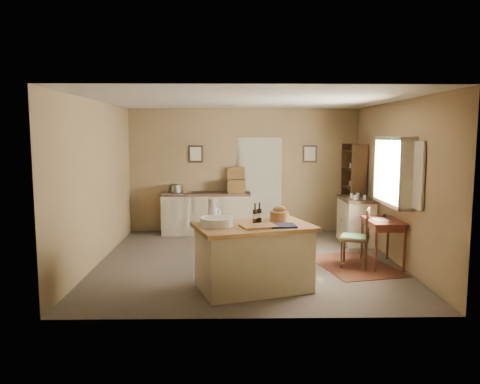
% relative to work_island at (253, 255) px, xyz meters
% --- Properties ---
extents(ground, '(5.00, 5.00, 0.00)m').
position_rel_work_island_xyz_m(ground, '(-0.02, 1.43, -0.48)').
color(ground, brown).
rests_on(ground, ground).
extents(wall_back, '(5.00, 0.10, 2.70)m').
position_rel_work_island_xyz_m(wall_back, '(-0.02, 3.93, 0.87)').
color(wall_back, olive).
rests_on(wall_back, ground).
extents(wall_front, '(5.00, 0.10, 2.70)m').
position_rel_work_island_xyz_m(wall_front, '(-0.02, -1.07, 0.87)').
color(wall_front, olive).
rests_on(wall_front, ground).
extents(wall_left, '(0.10, 5.00, 2.70)m').
position_rel_work_island_xyz_m(wall_left, '(-2.52, 1.43, 0.87)').
color(wall_left, olive).
rests_on(wall_left, ground).
extents(wall_right, '(0.10, 5.00, 2.70)m').
position_rel_work_island_xyz_m(wall_right, '(2.48, 1.43, 0.87)').
color(wall_right, olive).
rests_on(wall_right, ground).
extents(ceiling, '(5.00, 5.00, 0.00)m').
position_rel_work_island_xyz_m(ceiling, '(-0.02, 1.43, 2.22)').
color(ceiling, silver).
rests_on(ceiling, wall_back).
extents(door, '(0.97, 0.06, 2.11)m').
position_rel_work_island_xyz_m(door, '(0.33, 3.90, 0.57)').
color(door, '#A5A58D').
rests_on(door, ground).
extents(framed_prints, '(2.82, 0.02, 0.38)m').
position_rel_work_island_xyz_m(framed_prints, '(0.18, 3.91, 1.24)').
color(framed_prints, black).
rests_on(framed_prints, ground).
extents(window, '(0.25, 1.99, 1.12)m').
position_rel_work_island_xyz_m(window, '(2.40, 1.23, 1.07)').
color(window, '#BEB294').
rests_on(window, ground).
extents(work_island, '(1.80, 1.45, 1.20)m').
position_rel_work_island_xyz_m(work_island, '(0.00, 0.00, 0.00)').
color(work_island, '#BEB294').
rests_on(work_island, ground).
extents(sideboard, '(1.91, 0.54, 1.18)m').
position_rel_work_island_xyz_m(sideboard, '(-0.83, 3.63, -0.00)').
color(sideboard, '#BEB294').
rests_on(sideboard, ground).
extents(rug, '(1.42, 1.80, 0.01)m').
position_rel_work_island_xyz_m(rug, '(1.73, 1.13, -0.48)').
color(rug, '#4F2313').
rests_on(rug, ground).
extents(writing_desk, '(0.52, 0.86, 0.82)m').
position_rel_work_island_xyz_m(writing_desk, '(2.18, 1.13, 0.18)').
color(writing_desk, '#3D1810').
rests_on(writing_desk, ground).
extents(desk_chair, '(0.57, 0.57, 0.95)m').
position_rel_work_island_xyz_m(desk_chair, '(1.70, 1.05, -0.01)').
color(desk_chair, '#321E11').
rests_on(desk_chair, ground).
extents(right_cabinet, '(0.57, 1.02, 0.99)m').
position_rel_work_island_xyz_m(right_cabinet, '(2.18, 2.76, -0.02)').
color(right_cabinet, '#BEB294').
rests_on(right_cabinet, ground).
extents(shelving_unit, '(0.33, 0.87, 1.94)m').
position_rel_work_island_xyz_m(shelving_unit, '(2.33, 3.43, 0.49)').
color(shelving_unit, '#321E11').
rests_on(shelving_unit, ground).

